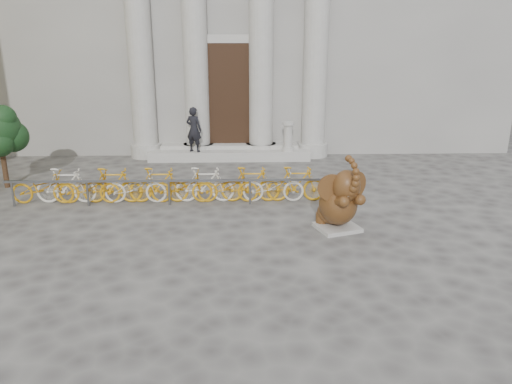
{
  "coord_description": "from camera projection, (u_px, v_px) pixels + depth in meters",
  "views": [
    {
      "loc": [
        0.49,
        -9.05,
        4.48
      ],
      "look_at": [
        0.78,
        1.66,
        1.1
      ],
      "focal_mm": 35.0,
      "sensor_mm": 36.0,
      "label": 1
    }
  ],
  "objects": [
    {
      "name": "pedestrian",
      "position": [
        194.0,
        129.0,
        18.2
      ],
      "size": [
        0.71,
        0.61,
        1.65
      ],
      "primitive_type": "imported",
      "rotation": [
        0.0,
        0.0,
        2.72
      ],
      "color": "black",
      "rests_on": "entrance_steps"
    },
    {
      "name": "classical_building",
      "position": [
        230.0,
        0.0,
        22.4
      ],
      "size": [
        22.0,
        10.7,
        12.0
      ],
      "color": "gray",
      "rests_on": "ground"
    },
    {
      "name": "entrance_steps",
      "position": [
        230.0,
        154.0,
        18.87
      ],
      "size": [
        6.0,
        1.2,
        0.36
      ],
      "primitive_type": "cube",
      "color": "#A8A59E",
      "rests_on": "ground"
    },
    {
      "name": "balustrade_post",
      "position": [
        288.0,
        138.0,
        18.44
      ],
      "size": [
        0.44,
        0.44,
        1.08
      ],
      "color": "#A8A59E",
      "rests_on": "entrance_steps"
    },
    {
      "name": "ground",
      "position": [
        219.0,
        270.0,
        9.97
      ],
      "size": [
        80.0,
        80.0,
        0.0
      ],
      "primitive_type": "plane",
      "color": "#474442",
      "rests_on": "ground"
    },
    {
      "name": "elephant_statue",
      "position": [
        339.0,
        202.0,
        11.81
      ],
      "size": [
        1.27,
        1.51,
        1.9
      ],
      "rotation": [
        0.0,
        0.0,
        0.33
      ],
      "color": "#A8A59E",
      "rests_on": "ground"
    },
    {
      "name": "bike_rack",
      "position": [
        170.0,
        185.0,
        13.85
      ],
      "size": [
        8.87,
        0.53,
        1.0
      ],
      "color": "slate",
      "rests_on": "ground"
    }
  ]
}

